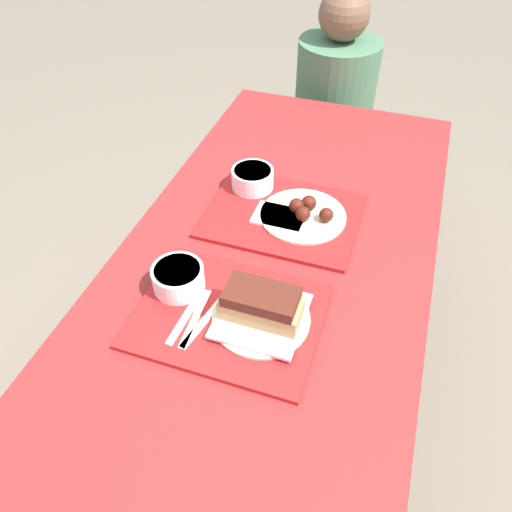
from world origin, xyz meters
TOP-DOWN VIEW (x-y plane):
  - ground_plane at (0.00, 0.00)m, footprint 12.00×12.00m
  - picnic_table at (0.00, 0.00)m, footprint 0.79×1.81m
  - picnic_bench_far at (0.00, 1.12)m, footprint 0.75×0.28m
  - tray_near at (-0.04, -0.18)m, footprint 0.41×0.33m
  - tray_far at (-0.02, 0.20)m, footprint 0.41×0.33m
  - bowl_coleslaw_near at (-0.18, -0.14)m, footprint 0.12×0.12m
  - brisket_sandwich_plate at (0.04, -0.17)m, footprint 0.22×0.22m
  - plastic_fork_near at (-0.10, -0.22)m, footprint 0.03×0.17m
  - plastic_knife_near at (-0.08, -0.22)m, footprint 0.05×0.17m
  - plastic_spoon_near at (-0.12, -0.22)m, footprint 0.02×0.17m
  - condiment_packet at (-0.05, -0.10)m, footprint 0.04×0.03m
  - bowl_coleslaw_far at (-0.14, 0.30)m, footprint 0.12×0.12m
  - wings_plate_far at (0.04, 0.21)m, footprint 0.24×0.24m
  - napkin_far at (-0.03, 0.18)m, footprint 0.14×0.10m
  - person_seated_across at (-0.07, 1.12)m, footprint 0.33×0.33m

SIDE VIEW (x-z plane):
  - ground_plane at x=0.00m, z-range 0.00..0.00m
  - picnic_bench_far at x=0.00m, z-range 0.14..0.58m
  - picnic_table at x=0.00m, z-range 0.28..1.02m
  - person_seated_across at x=-0.07m, z-range 0.38..1.03m
  - tray_near at x=-0.04m, z-range 0.75..0.76m
  - tray_far at x=-0.02m, z-range 0.75..0.76m
  - plastic_fork_near at x=-0.10m, z-range 0.76..0.76m
  - plastic_knife_near at x=-0.08m, z-range 0.76..0.76m
  - plastic_spoon_near at x=-0.12m, z-range 0.76..0.76m
  - condiment_packet at x=-0.05m, z-range 0.76..0.76m
  - napkin_far at x=-0.03m, z-range 0.76..0.77m
  - wings_plate_far at x=0.04m, z-range 0.75..0.80m
  - bowl_coleslaw_near at x=-0.18m, z-range 0.76..0.82m
  - bowl_coleslaw_far at x=-0.14m, z-range 0.76..0.82m
  - brisket_sandwich_plate at x=0.04m, z-range 0.75..0.84m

